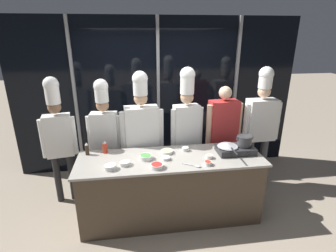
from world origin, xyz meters
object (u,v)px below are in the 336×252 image
Objects in this scene: prep_bowl_chili_flakes at (208,163)px; stock_pot at (244,140)px; portable_stove at (235,149)px; prep_bowl_ginger at (167,151)px; prep_bowl_shrimp at (209,156)px; chef_apprentice at (261,120)px; squeeze_bottle_soy at (87,149)px; chef_head at (58,132)px; prep_bowl_onion at (185,149)px; prep_bowl_scallions at (146,157)px; chef_sous at (105,131)px; squeeze_bottle_chili at (105,147)px; prep_bowl_bean_sprouts at (110,167)px; prep_bowl_garlic at (125,163)px; prep_bowl_rice at (166,158)px; serving_spoon_slotted at (195,166)px; person_guest at (223,129)px; chef_pastry at (186,122)px; frying_pan at (228,145)px; chef_line at (142,129)px; prep_bowl_bell_pepper at (157,166)px.

stock_pot is at bearing 26.49° from prep_bowl_chili_flakes.
portable_stove is at bearing 31.76° from prep_bowl_chili_flakes.
prep_bowl_chili_flakes is (0.45, -0.41, 0.01)m from prep_bowl_ginger.
chef_apprentice is at bearing 34.60° from prep_bowl_shrimp.
squeeze_bottle_soy is 0.09× the size of chef_head.
portable_stove reaches higher than prep_bowl_onion.
prep_bowl_scallions is 0.85m from chef_sous.
prep_bowl_bean_sprouts is at bearing -78.30° from squeeze_bottle_chili.
squeeze_bottle_chili is 1.39m from prep_bowl_shrimp.
chef_head reaches higher than prep_bowl_garlic.
prep_bowl_scallions is at bearing -178.69° from portable_stove.
prep_bowl_scallions is 1.46× the size of prep_bowl_rice.
chef_apprentice is at bearing 38.92° from prep_bowl_chili_flakes.
chef_sous reaches higher than prep_bowl_rice.
prep_bowl_scallions reaches higher than serving_spoon_slotted.
chef_apprentice is (3.04, 0.05, 0.01)m from chef_head.
portable_stove is 0.55m from prep_bowl_chili_flakes.
prep_bowl_bean_sprouts is at bearing -158.68° from prep_bowl_onion.
person_guest is at bearing 11.02° from squeeze_bottle_chili.
prep_bowl_bean_sprouts is 1.34m from chef_pastry.
frying_pan is at bearing 156.24° from chef_head.
stock_pot is 0.11× the size of chef_line.
squeeze_bottle_soy is at bearing 126.18° from prep_bowl_bean_sprouts.
prep_bowl_bean_sprouts is (-1.76, -0.23, -0.14)m from stock_pot.
chef_line is (0.74, 0.31, 0.12)m from squeeze_bottle_soy.
prep_bowl_garlic is at bearing 28.82° from chef_pastry.
chef_line is at bearing 176.60° from chef_sous.
squeeze_bottle_soy is at bearing 150.85° from prep_bowl_bell_pepper.
squeeze_bottle_chili is 1.31× the size of prep_bowl_garlic.
chef_sous is (-0.81, 0.67, 0.16)m from prep_bowl_rice.
chef_sous is at bearing 140.36° from prep_bowl_rice.
frying_pan is 1.24m from chef_line.
prep_bowl_scallions is at bearing 88.13° from chef_line.
prep_bowl_garlic is (-1.36, -0.15, -0.09)m from frying_pan.
prep_bowl_bean_sprouts is at bearing 57.24° from chef_line.
prep_bowl_garlic is at bearing 66.09° from chef_line.
prep_bowl_bean_sprouts reaches higher than serving_spoon_slotted.
chef_pastry is at bearing 86.10° from serving_spoon_slotted.
chef_sous is 0.94× the size of chef_apprentice.
chef_sous is (-0.67, 0.88, 0.15)m from prep_bowl_bell_pepper.
stock_pot is at bearing 154.67° from chef_line.
chef_sous is at bearing 158.11° from prep_bowl_onion.
prep_bowl_shrimp is 1.55m from chef_sous.
frying_pan is at bearing 123.14° from chef_pastry.
serving_spoon_slotted is at bearing -140.10° from prep_bowl_shrimp.
prep_bowl_onion is at bearing 7.70° from prep_bowl_ginger.
stock_pot is (0.23, 0.00, 0.05)m from frying_pan.
prep_bowl_bell_pepper is 1.41m from person_guest.
prep_bowl_onion is at bearing 168.72° from stock_pot.
chef_sous is at bearing -11.52° from chef_pastry.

